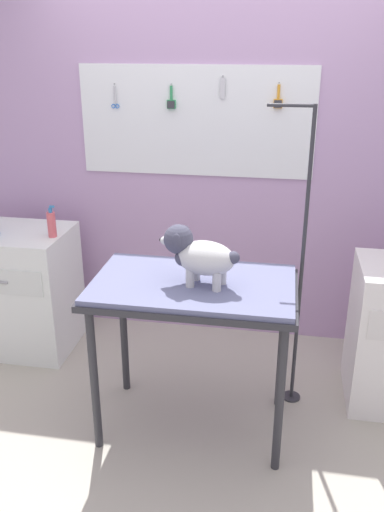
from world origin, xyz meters
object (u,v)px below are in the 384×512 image
dog (198,254)px  counter_left (15,289)px  grooming_arm (300,276)px  grooming_table (193,298)px

dog → counter_left: dog is taller
grooming_arm → dog: bearing=-145.2°
dog → grooming_table: bearing=141.6°
grooming_table → counter_left: bearing=154.5°
counter_left → dog: bearing=-25.8°
dog → counter_left: (-1.41, 0.68, -0.63)m
grooming_arm → dog: size_ratio=4.21×
dog → grooming_arm: bearing=34.8°
grooming_table → counter_left: size_ratio=1.24×
grooming_arm → counter_left: (-1.93, 0.32, -0.39)m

